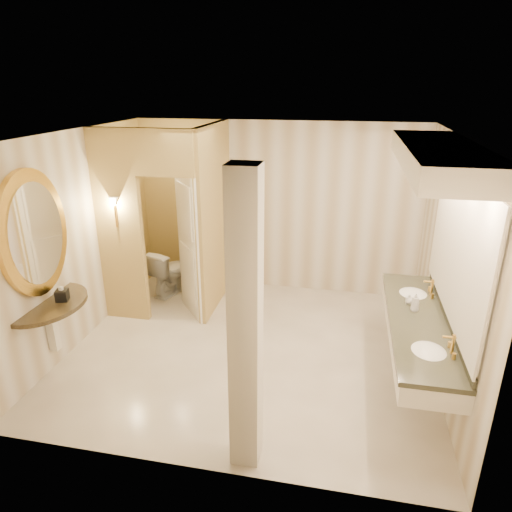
% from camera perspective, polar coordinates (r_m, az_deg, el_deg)
% --- Properties ---
extents(floor, '(4.50, 4.50, 0.00)m').
position_cam_1_polar(floor, '(6.03, -0.76, -11.51)').
color(floor, '#EFE2CE').
rests_on(floor, ground).
extents(ceiling, '(4.50, 4.50, 0.00)m').
position_cam_1_polar(ceiling, '(5.11, -0.91, 14.92)').
color(ceiling, silver).
rests_on(ceiling, wall_back).
extents(wall_back, '(4.50, 0.02, 2.70)m').
position_cam_1_polar(wall_back, '(7.30, 2.52, 5.99)').
color(wall_back, beige).
rests_on(wall_back, floor).
extents(wall_front, '(4.50, 0.02, 2.70)m').
position_cam_1_polar(wall_front, '(3.68, -7.55, -10.17)').
color(wall_front, beige).
rests_on(wall_front, floor).
extents(wall_left, '(0.02, 4.00, 2.70)m').
position_cam_1_polar(wall_left, '(6.27, -21.36, 1.98)').
color(wall_left, beige).
rests_on(wall_left, floor).
extents(wall_right, '(0.02, 4.00, 2.70)m').
position_cam_1_polar(wall_right, '(5.44, 23.02, -1.11)').
color(wall_right, beige).
rests_on(wall_right, floor).
extents(toilet_closet, '(1.50, 1.55, 2.70)m').
position_cam_1_polar(toilet_closet, '(6.60, -8.73, 4.43)').
color(toilet_closet, tan).
rests_on(toilet_closet, floor).
extents(wall_sconce, '(0.14, 0.14, 0.42)m').
position_cam_1_polar(wall_sconce, '(6.36, -17.30, 6.34)').
color(wall_sconce, gold).
rests_on(wall_sconce, toilet_closet).
extents(vanity, '(0.75, 2.54, 2.09)m').
position_cam_1_polar(vanity, '(4.92, 21.22, 0.38)').
color(vanity, white).
rests_on(vanity, floor).
extents(console_shelf, '(1.09, 1.09, 2.00)m').
position_cam_1_polar(console_shelf, '(5.61, -25.52, -0.87)').
color(console_shelf, black).
rests_on(console_shelf, floor).
extents(pillar, '(0.25, 0.25, 2.70)m').
position_cam_1_polar(pillar, '(3.79, -1.33, -9.00)').
color(pillar, white).
rests_on(pillar, floor).
extents(tissue_box, '(0.16, 0.16, 0.13)m').
position_cam_1_polar(tissue_box, '(5.72, -23.08, -4.53)').
color(tissue_box, black).
rests_on(tissue_box, console_shelf).
extents(toilet, '(0.62, 0.83, 0.75)m').
position_cam_1_polar(toilet, '(7.48, -10.81, -1.89)').
color(toilet, white).
rests_on(toilet, floor).
extents(soap_bottle_a, '(0.05, 0.05, 0.12)m').
position_cam_1_polar(soap_bottle_a, '(5.48, 18.53, -5.09)').
color(soap_bottle_a, beige).
rests_on(soap_bottle_a, vanity).
extents(soap_bottle_b, '(0.10, 0.10, 0.11)m').
position_cam_1_polar(soap_bottle_b, '(5.48, 18.65, -5.15)').
color(soap_bottle_b, silver).
rests_on(soap_bottle_b, vanity).
extents(soap_bottle_c, '(0.10, 0.10, 0.23)m').
position_cam_1_polar(soap_bottle_c, '(5.31, 19.31, -5.39)').
color(soap_bottle_c, '#C6B28C').
rests_on(soap_bottle_c, vanity).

